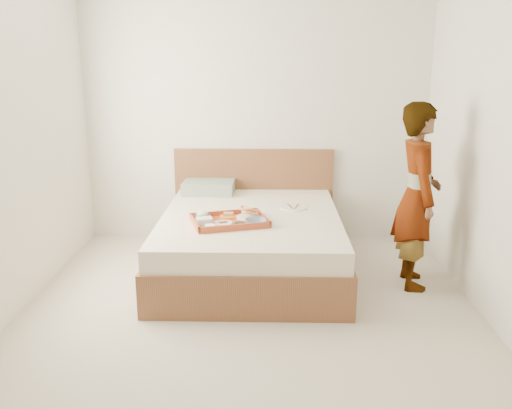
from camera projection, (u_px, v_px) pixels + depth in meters
The scene contains 18 objects.
ground at pixel (249, 322), 4.06m from camera, with size 3.50×4.00×0.01m, color beige.
wall_back at pixel (255, 115), 5.65m from camera, with size 3.50×0.01×2.60m, color silver.
wall_front at pixel (224, 246), 1.79m from camera, with size 3.50×0.01×2.60m, color silver.
wall_right at pixel (511, 147), 3.68m from camera, with size 0.01×4.00×2.60m, color silver.
bed at pixel (251, 243), 4.96m from camera, with size 1.65×2.00×0.53m, color brown.
headboard at pixel (254, 194), 5.84m from camera, with size 1.65×0.06×0.95m, color brown.
pillow at pixel (209, 187), 5.63m from camera, with size 0.51×0.35×0.12m, color gray.
tray at pixel (229, 220), 4.63m from camera, with size 0.60×0.44×0.05m, color #AE4E27.
prawn_plate at pixel (248, 217), 4.74m from camera, with size 0.21×0.21×0.01m, color white.
navy_bowl_big at pixel (256, 222), 4.55m from camera, with size 0.17×0.17×0.04m, color navy.
sauce_dish at pixel (240, 225), 4.49m from camera, with size 0.09×0.09×0.03m, color black.
meat_plate at pixel (223, 223), 4.57m from camera, with size 0.15×0.15×0.01m, color white.
bread_plate at pixel (228, 216), 4.76m from camera, with size 0.15×0.15×0.01m, color orange.
salad_bowl at pixel (202, 217), 4.70m from camera, with size 0.13×0.13×0.04m, color navy.
plastic_tub at pixel (204, 221), 4.55m from camera, with size 0.13×0.10×0.05m, color silver.
cheese_round at pixel (210, 227), 4.44m from camera, with size 0.09×0.09×0.03m, color white.
dinner_plate at pixel (293, 207), 5.10m from camera, with size 0.24×0.24×0.01m, color white.
person at pixel (417, 196), 4.55m from camera, with size 0.56×0.37×1.54m, color silver.
Camera 1 is at (0.15, -3.69, 1.90)m, focal length 38.94 mm.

